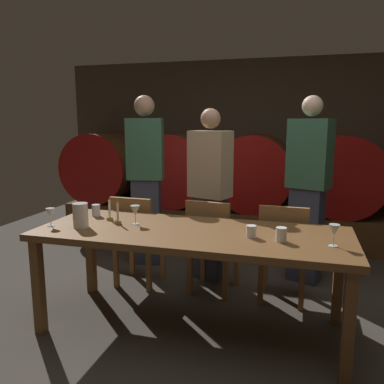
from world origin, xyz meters
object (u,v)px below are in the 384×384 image
(wine_barrel_right, at_px, (342,175))
(guest_left, at_px, (146,179))
(wine_glass_right, at_px, (334,231))
(cup_left, at_px, (96,210))
(guest_center, at_px, (210,194))
(wine_glass_center, at_px, (135,211))
(wine_glass_left, at_px, (50,213))
(wine_barrel_center, at_px, (255,172))
(dining_table, at_px, (191,240))
(candle_left, at_px, (110,214))
(chair_left, at_px, (136,236))
(candle_right, at_px, (118,218))
(cup_center, at_px, (251,231))
(cup_right, at_px, (281,234))
(wine_barrel_left, at_px, (179,169))
(pitcher, at_px, (80,215))
(chair_right, at_px, (283,249))
(guest_right, at_px, (308,189))
(chair_center, at_px, (211,242))
(wine_barrel_far_left, at_px, (105,167))

(wine_barrel_right, relative_size, guest_left, 0.54)
(wine_glass_right, relative_size, cup_left, 1.48)
(guest_center, xyz_separation_m, wine_glass_center, (-0.38, -0.94, 0.02))
(wine_glass_left, bearing_deg, cup_left, 66.60)
(wine_glass_right, xyz_separation_m, cup_left, (-1.88, 0.32, -0.05))
(wine_barrel_center, relative_size, wine_glass_center, 6.64)
(dining_table, bearing_deg, wine_glass_right, -6.03)
(guest_left, xyz_separation_m, candle_left, (0.15, -1.12, -0.13))
(wine_barrel_right, relative_size, chair_left, 1.12)
(dining_table, bearing_deg, wine_barrel_right, 63.25)
(candle_right, height_order, cup_left, candle_right)
(guest_left, xyz_separation_m, cup_center, (1.31, -1.28, -0.13))
(candle_left, bearing_deg, cup_right, -8.47)
(wine_barrel_left, relative_size, wine_barrel_right, 1.00)
(pitcher, relative_size, wine_glass_center, 1.24)
(pitcher, bearing_deg, candle_left, 66.57)
(pitcher, relative_size, wine_glass_right, 1.28)
(chair_right, relative_size, pitcher, 4.77)
(cup_right, bearing_deg, guest_right, 82.05)
(dining_table, height_order, cup_center, cup_center)
(chair_center, bearing_deg, chair_left, 8.76)
(candle_right, bearing_deg, chair_left, 101.33)
(cup_left, bearing_deg, wine_barrel_right, 46.38)
(wine_glass_right, bearing_deg, guest_left, 144.08)
(chair_right, relative_size, wine_glass_right, 6.11)
(wine_barrel_far_left, height_order, wine_barrel_right, same)
(wine_barrel_right, height_order, cup_right, wine_barrel_right)
(cup_left, relative_size, cup_center, 1.15)
(wine_barrel_left, height_order, wine_glass_right, wine_barrel_left)
(wine_barrel_right, relative_size, candle_right, 5.27)
(chair_center, xyz_separation_m, guest_left, (-0.87, 0.59, 0.46))
(wine_barrel_center, relative_size, dining_table, 0.43)
(wine_barrel_right, height_order, chair_center, wine_barrel_right)
(guest_center, distance_m, pitcher, 1.35)
(chair_left, xyz_separation_m, cup_right, (1.37, -0.71, 0.33))
(wine_barrel_right, distance_m, cup_left, 3.11)
(candle_right, relative_size, wine_glass_right, 1.30)
(wine_barrel_center, relative_size, guest_left, 0.54)
(wine_barrel_far_left, bearing_deg, wine_barrel_center, 0.00)
(wine_glass_right, relative_size, cup_right, 1.49)
(chair_right, relative_size, candle_left, 4.73)
(chair_right, bearing_deg, wine_glass_right, 116.09)
(wine_barrel_center, distance_m, guest_right, 1.44)
(wine_barrel_far_left, relative_size, wine_barrel_center, 1.00)
(pitcher, distance_m, wine_glass_center, 0.41)
(chair_center, distance_m, pitcher, 1.20)
(pitcher, bearing_deg, wine_barrel_right, 51.45)
(chair_center, height_order, wine_glass_center, wine_glass_center)
(wine_barrel_right, distance_m, chair_right, 1.98)
(wine_barrel_left, xyz_separation_m, chair_left, (0.17, -1.85, -0.42))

